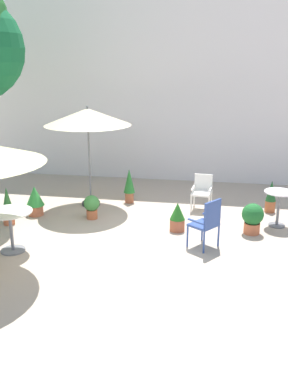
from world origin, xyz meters
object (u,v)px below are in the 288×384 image
Objects in this scene: potted_plant_1 at (253,217)px; potted_plant_4 at (271,197)px; patio_umbrella_0 at (88,118)px; potted_plant_5 at (35,200)px; cafe_table_1 at (10,223)px; potted_plant_3 at (177,217)px; potted_plant_2 at (129,184)px; patio_chair_0 at (202,190)px; cafe_table_0 at (279,202)px; potted_plant_0 at (92,206)px; patio_chair_1 at (207,221)px; potted_plant_6 at (8,205)px.

potted_plant_1 is 0.84× the size of potted_plant_4.
patio_umbrella_0 reaches higher than potted_plant_5.
cafe_table_1 is 3.29m from potted_plant_3.
patio_umbrella_0 is 2.24m from potted_plant_5.
potted_plant_3 is 2.55m from potted_plant_4.
cafe_table_1 is at bearing -116.10° from potted_plant_2.
cafe_table_0 is at bearing -26.85° from patio_chair_0.
patio_chair_0 reaches higher than potted_plant_1.
potted_plant_0 is at bearing -155.75° from patio_chair_0.
patio_chair_1 reaches higher than potted_plant_1.
potted_plant_6 reaches higher than cafe_table_0.
patio_chair_1 is at bearing 12.17° from cafe_table_1.
potted_plant_0 is at bearing 0.31° from potted_plant_5.
cafe_table_1 is at bearing -138.35° from patio_chair_0.
potted_plant_5 is at bearing 163.88° from patio_chair_1.
potted_plant_0 is (0.95, 1.90, -0.25)m from cafe_table_1.
patio_chair_1 is 1.27m from potted_plant_1.
cafe_table_0 reaches higher than potted_plant_0.
potted_plant_2 is at bearing 178.11° from potted_plant_4.
patio_chair_0 is (-1.64, 0.83, -0.05)m from cafe_table_0.
patio_umbrella_0 is 3.17m from patio_chair_0.
patio_chair_0 is 4.43m from potted_plant_6.
potted_plant_1 is (3.77, -1.17, -1.79)m from patio_umbrella_0.
patio_umbrella_0 is at bearing -176.22° from patio_chair_0.
potted_plant_0 is 0.88× the size of potted_plant_3.
potted_plant_4 is at bearing 37.01° from potted_plant_3.
patio_umbrella_0 reaches higher than cafe_table_1.
potted_plant_2 reaches higher than potted_plant_3.
potted_plant_6 reaches higher than potted_plant_5.
patio_umbrella_0 is 2.07m from potted_plant_0.
cafe_table_1 is 4.73m from potted_plant_1.
patio_chair_1 is at bearing -35.36° from patio_umbrella_0.
potted_plant_0 is 0.65× the size of potted_plant_6.
potted_plant_6 reaches higher than patio_chair_0.
cafe_table_0 is 0.79m from potted_plant_1.
patio_chair_1 is at bearing -23.81° from potted_plant_0.
cafe_table_1 is 0.98× the size of potted_plant_6.
potted_plant_3 is at bearing -6.55° from potted_plant_5.
patio_chair_0 is 1.59m from potted_plant_4.
cafe_table_0 is 3.59m from potted_plant_2.
patio_chair_0 is 0.86× the size of patio_chair_1.
cafe_table_0 is 0.93× the size of potted_plant_6.
potted_plant_3 is (-0.63, 0.75, -0.24)m from patio_chair_1.
patio_chair_0 is 1.52× the size of potted_plant_0.
patio_chair_1 is at bearing -135.49° from potted_plant_1.
potted_plant_2 is 1.14× the size of potted_plant_4.
patio_chair_1 reaches higher than cafe_table_1.
patio_chair_0 is 1.35× the size of potted_plant_3.
cafe_table_1 is 4.49m from patio_chair_0.
patio_chair_0 is 1.82m from potted_plant_2.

